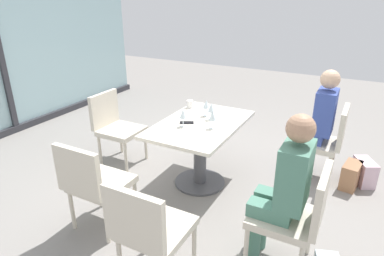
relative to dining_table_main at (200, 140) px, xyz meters
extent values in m
plane|color=gray|center=(0.00, 0.00, -0.53)|extent=(12.00, 12.00, 0.00)
cube|color=#2D2D33|center=(0.00, 3.17, -0.48)|extent=(5.49, 0.10, 0.10)
cube|color=silver|center=(0.00, 0.00, 0.18)|extent=(1.23, 0.79, 0.04)
cylinder|color=#4C4C51|center=(0.00, 0.00, -0.18)|extent=(0.14, 0.14, 0.69)
cylinder|color=#4C4C51|center=(0.00, 0.00, -0.52)|extent=(0.56, 0.56, 0.02)
cube|color=beige|center=(0.76, -1.07, -0.11)|extent=(0.46, 0.46, 0.06)
cube|color=beige|center=(0.76, -1.32, 0.13)|extent=(0.46, 0.05, 0.42)
cylinder|color=beige|center=(0.96, -0.87, -0.33)|extent=(0.04, 0.04, 0.39)
cylinder|color=beige|center=(0.56, -0.87, -0.33)|extent=(0.04, 0.04, 0.39)
cylinder|color=beige|center=(0.96, -1.27, -0.33)|extent=(0.04, 0.04, 0.39)
cylinder|color=beige|center=(0.56, -1.27, -0.33)|extent=(0.04, 0.04, 0.39)
cube|color=beige|center=(-0.76, -1.07, -0.11)|extent=(0.46, 0.46, 0.06)
cube|color=beige|center=(-0.76, -1.32, 0.13)|extent=(0.46, 0.05, 0.42)
cylinder|color=beige|center=(-0.56, -0.87, -0.33)|extent=(0.04, 0.04, 0.39)
cylinder|color=beige|center=(-0.96, -0.87, -0.33)|extent=(0.04, 0.04, 0.39)
cylinder|color=beige|center=(-0.56, -1.27, -0.33)|extent=(0.04, 0.04, 0.39)
cube|color=beige|center=(-1.30, -0.31, -0.11)|extent=(0.46, 0.46, 0.06)
cube|color=beige|center=(-1.55, -0.31, 0.13)|extent=(0.05, 0.46, 0.42)
cylinder|color=beige|center=(-1.10, -0.51, -0.33)|extent=(0.04, 0.04, 0.39)
cylinder|color=beige|center=(-1.10, -0.11, -0.33)|extent=(0.04, 0.04, 0.39)
cube|color=beige|center=(-1.03, 0.46, -0.11)|extent=(0.46, 0.46, 0.06)
cube|color=beige|center=(-1.28, 0.46, 0.13)|extent=(0.05, 0.46, 0.42)
cylinder|color=beige|center=(-0.83, 0.26, -0.33)|extent=(0.04, 0.04, 0.39)
cylinder|color=beige|center=(-0.83, 0.66, -0.33)|extent=(0.04, 0.04, 0.39)
cylinder|color=beige|center=(-1.23, 0.26, -0.33)|extent=(0.04, 0.04, 0.39)
cylinder|color=beige|center=(-1.23, 0.66, -0.33)|extent=(0.04, 0.04, 0.39)
cube|color=beige|center=(0.00, 1.07, -0.11)|extent=(0.46, 0.46, 0.06)
cube|color=beige|center=(0.00, 1.32, 0.13)|extent=(0.46, 0.05, 0.42)
cylinder|color=beige|center=(-0.20, 0.87, -0.33)|extent=(0.04, 0.04, 0.39)
cylinder|color=beige|center=(0.20, 0.87, -0.33)|extent=(0.04, 0.04, 0.39)
cylinder|color=beige|center=(-0.20, 1.27, -0.33)|extent=(0.04, 0.04, 0.39)
cylinder|color=beige|center=(0.20, 1.27, -0.33)|extent=(0.04, 0.04, 0.39)
cylinder|color=#384C9E|center=(0.85, -0.90, -0.30)|extent=(0.11, 0.11, 0.45)
cube|color=#384C9E|center=(0.85, -0.99, -0.02)|extent=(0.13, 0.32, 0.11)
cylinder|color=#384C9E|center=(0.67, -0.90, -0.30)|extent=(0.11, 0.11, 0.45)
cube|color=#384C9E|center=(0.67, -0.99, -0.02)|extent=(0.13, 0.32, 0.11)
cube|color=#384C9E|center=(0.76, -1.12, 0.27)|extent=(0.34, 0.20, 0.48)
sphere|color=#D8AD8C|center=(0.76, -1.12, 0.63)|extent=(0.20, 0.20, 0.20)
cylinder|color=#4C7F6B|center=(-0.67, -0.90, -0.30)|extent=(0.11, 0.11, 0.45)
cube|color=#4C7F6B|center=(-0.67, -0.99, -0.02)|extent=(0.13, 0.32, 0.11)
cylinder|color=#4C7F6B|center=(-0.85, -0.90, -0.30)|extent=(0.11, 0.11, 0.45)
cube|color=#4C7F6B|center=(-0.85, -0.99, -0.02)|extent=(0.13, 0.32, 0.11)
cube|color=#4C7F6B|center=(-0.76, -1.12, 0.27)|extent=(0.34, 0.20, 0.48)
sphere|color=tan|center=(-0.76, -1.12, 0.63)|extent=(0.20, 0.20, 0.20)
cylinder|color=silver|center=(0.22, 0.04, 0.20)|extent=(0.06, 0.06, 0.00)
cylinder|color=silver|center=(0.22, 0.04, 0.25)|extent=(0.01, 0.01, 0.08)
cone|color=silver|center=(0.22, 0.04, 0.34)|extent=(0.07, 0.07, 0.09)
cylinder|color=silver|center=(-0.17, 0.11, 0.20)|extent=(0.06, 0.06, 0.00)
cylinder|color=silver|center=(-0.17, 0.11, 0.25)|extent=(0.01, 0.01, 0.08)
cone|color=silver|center=(-0.17, 0.11, 0.34)|extent=(0.07, 0.07, 0.09)
cylinder|color=silver|center=(0.14, -0.06, 0.20)|extent=(0.06, 0.06, 0.00)
cylinder|color=silver|center=(0.14, -0.06, 0.25)|extent=(0.01, 0.01, 0.08)
cone|color=silver|center=(0.14, -0.06, 0.34)|extent=(0.07, 0.07, 0.09)
cylinder|color=silver|center=(-0.08, -0.17, 0.20)|extent=(0.06, 0.06, 0.00)
cylinder|color=silver|center=(-0.08, -0.17, 0.25)|extent=(0.01, 0.01, 0.08)
cone|color=silver|center=(-0.08, -0.17, 0.34)|extent=(0.07, 0.07, 0.09)
cylinder|color=white|center=(0.38, 0.33, 0.25)|extent=(0.08, 0.08, 0.09)
cube|color=black|center=(-0.07, 0.12, 0.20)|extent=(0.13, 0.16, 0.01)
cube|color=#A3704C|center=(0.71, -1.50, -0.39)|extent=(0.32, 0.21, 0.28)
cube|color=beige|center=(0.86, -1.62, -0.39)|extent=(0.34, 0.28, 0.28)
camera|label=1|loc=(-2.90, -1.45, 1.48)|focal=31.13mm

